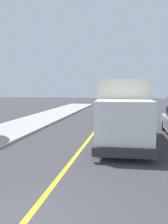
% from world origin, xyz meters
% --- Properties ---
extents(centre_line_yellow, '(0.16, 56.00, 0.01)m').
position_xyz_m(centre_line_yellow, '(0.00, 10.00, 0.00)').
color(centre_line_yellow, gold).
rests_on(centre_line_yellow, ground).
extents(box_truck, '(2.68, 7.27, 3.20)m').
position_xyz_m(box_truck, '(1.83, 8.24, 1.77)').
color(box_truck, '#F2EDCC').
rests_on(box_truck, ground).
extents(parked_car_near, '(1.87, 4.43, 1.67)m').
position_xyz_m(parked_car_near, '(2.46, 15.10, 0.79)').
color(parked_car_near, silver).
rests_on(parked_car_near, ground).
extents(parked_car_mid, '(2.01, 4.48, 1.67)m').
position_xyz_m(parked_car_mid, '(1.68, 20.66, 0.79)').
color(parked_car_mid, maroon).
rests_on(parked_car_mid, ground).
extents(parked_car_far, '(1.90, 4.44, 1.67)m').
position_xyz_m(parked_car_far, '(2.41, 26.76, 0.79)').
color(parked_car_far, '#2D4793').
rests_on(parked_car_far, ground).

